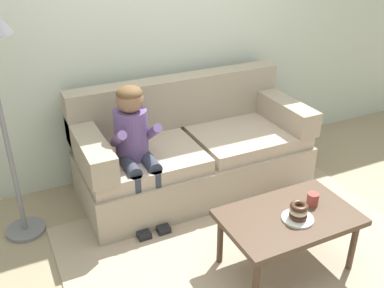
{
  "coord_description": "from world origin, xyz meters",
  "views": [
    {
      "loc": [
        -1.44,
        -2.24,
        2.2
      ],
      "look_at": [
        -0.14,
        0.45,
        0.65
      ],
      "focal_mm": 41.06,
      "sensor_mm": 36.0,
      "label": 1
    }
  ],
  "objects_px": {
    "toy_controller": "(314,215)",
    "donut": "(298,215)",
    "couch": "(192,152)",
    "coffee_table": "(289,221)",
    "person_child": "(135,142)",
    "mug": "(313,199)"
  },
  "relations": [
    {
      "from": "couch",
      "to": "donut",
      "type": "height_order",
      "value": "couch"
    },
    {
      "from": "mug",
      "to": "coffee_table",
      "type": "bearing_deg",
      "value": -172.21
    },
    {
      "from": "person_child",
      "to": "mug",
      "type": "relative_size",
      "value": 12.24
    },
    {
      "from": "coffee_table",
      "to": "donut",
      "type": "xyz_separation_m",
      "value": [
        0.02,
        -0.06,
        0.08
      ]
    },
    {
      "from": "coffee_table",
      "to": "toy_controller",
      "type": "relative_size",
      "value": 4.0
    },
    {
      "from": "person_child",
      "to": "coffee_table",
      "type": "bearing_deg",
      "value": -55.59
    },
    {
      "from": "coffee_table",
      "to": "person_child",
      "type": "bearing_deg",
      "value": 124.41
    },
    {
      "from": "couch",
      "to": "person_child",
      "type": "bearing_deg",
      "value": -160.41
    },
    {
      "from": "person_child",
      "to": "toy_controller",
      "type": "xyz_separation_m",
      "value": [
        1.26,
        -0.69,
        -0.65
      ]
    },
    {
      "from": "donut",
      "to": "toy_controller",
      "type": "height_order",
      "value": "donut"
    },
    {
      "from": "coffee_table",
      "to": "couch",
      "type": "bearing_deg",
      "value": 95.72
    },
    {
      "from": "donut",
      "to": "mug",
      "type": "distance_m",
      "value": 0.21
    },
    {
      "from": "mug",
      "to": "donut",
      "type": "bearing_deg",
      "value": -154.76
    },
    {
      "from": "coffee_table",
      "to": "mug",
      "type": "xyz_separation_m",
      "value": [
        0.21,
        0.03,
        0.09
      ]
    },
    {
      "from": "toy_controller",
      "to": "couch",
      "type": "bearing_deg",
      "value": 155.09
    },
    {
      "from": "donut",
      "to": "toy_controller",
      "type": "distance_m",
      "value": 0.81
    },
    {
      "from": "mug",
      "to": "person_child",
      "type": "bearing_deg",
      "value": 132.51
    },
    {
      "from": "couch",
      "to": "mug",
      "type": "relative_size",
      "value": 22.16
    },
    {
      "from": "toy_controller",
      "to": "donut",
      "type": "bearing_deg",
      "value": -115.22
    },
    {
      "from": "person_child",
      "to": "toy_controller",
      "type": "height_order",
      "value": "person_child"
    },
    {
      "from": "coffee_table",
      "to": "toy_controller",
      "type": "bearing_deg",
      "value": 31.75
    },
    {
      "from": "person_child",
      "to": "donut",
      "type": "xyz_separation_m",
      "value": [
        0.73,
        -1.09,
        -0.2
      ]
    }
  ]
}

